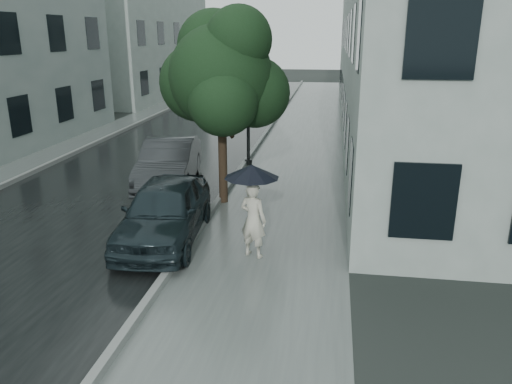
% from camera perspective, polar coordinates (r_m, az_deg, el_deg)
% --- Properties ---
extents(ground, '(120.00, 120.00, 0.00)m').
position_cam_1_polar(ground, '(9.18, -2.09, -12.55)').
color(ground, black).
rests_on(ground, ground).
extents(sidewalk, '(3.50, 60.00, 0.01)m').
position_cam_1_polar(sidewalk, '(20.35, 4.93, 4.55)').
color(sidewalk, slate).
rests_on(sidewalk, ground).
extents(kerb_near, '(0.15, 60.00, 0.15)m').
position_cam_1_polar(kerb_near, '(20.53, -0.16, 4.94)').
color(kerb_near, slate).
rests_on(kerb_near, ground).
extents(asphalt_road, '(6.85, 60.00, 0.00)m').
position_cam_1_polar(asphalt_road, '(21.36, -9.52, 5.00)').
color(asphalt_road, black).
rests_on(asphalt_road, ground).
extents(kerb_far, '(0.15, 60.00, 0.15)m').
position_cam_1_polar(kerb_far, '(22.67, -18.00, 5.30)').
color(kerb_far, slate).
rests_on(kerb_far, ground).
extents(sidewalk_far, '(1.70, 60.00, 0.01)m').
position_cam_1_polar(sidewalk_far, '(23.11, -20.05, 5.13)').
color(sidewalk_far, '#4C5451').
rests_on(sidewalk_far, ground).
extents(building_near, '(7.02, 36.00, 9.00)m').
position_cam_1_polar(building_near, '(27.56, 17.74, 16.69)').
color(building_near, '#92A099').
rests_on(building_near, ground).
extents(building_far_b, '(7.02, 18.00, 8.00)m').
position_cam_1_polar(building_far_b, '(40.76, -13.87, 16.39)').
color(building_far_b, '#92A099').
rests_on(building_far_b, ground).
extents(pedestrian, '(0.71, 0.60, 1.66)m').
position_cam_1_polar(pedestrian, '(10.61, -0.32, -3.20)').
color(pedestrian, '#B9B7A3').
rests_on(pedestrian, sidewalk).
extents(umbrella, '(1.19, 1.19, 1.17)m').
position_cam_1_polar(umbrella, '(10.23, -0.49, 2.38)').
color(umbrella, black).
rests_on(umbrella, ground).
extents(street_tree, '(3.64, 3.31, 5.33)m').
position_cam_1_polar(street_tree, '(13.72, -3.92, 13.22)').
color(street_tree, '#332619').
rests_on(street_tree, ground).
extents(lamp_post, '(0.83, 0.45, 5.49)m').
position_cam_1_polar(lamp_post, '(17.90, -1.35, 12.94)').
color(lamp_post, black).
rests_on(lamp_post, ground).
extents(car_near, '(2.00, 4.29, 1.42)m').
position_cam_1_polar(car_near, '(11.69, -10.40, -2.11)').
color(car_near, black).
rests_on(car_near, ground).
extents(car_far, '(2.14, 4.56, 1.44)m').
position_cam_1_polar(car_far, '(15.98, -9.89, 3.35)').
color(car_far, '#26292C').
rests_on(car_far, ground).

